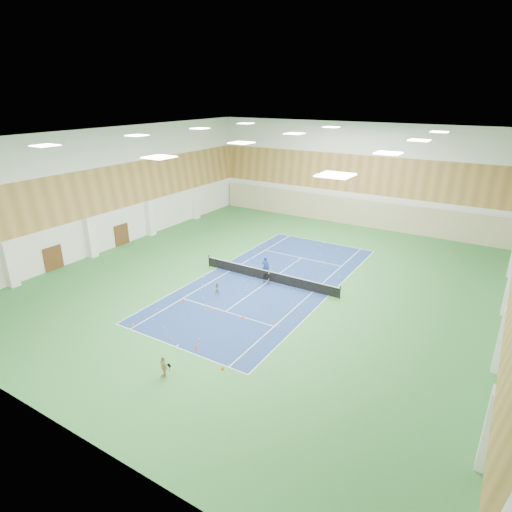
{
  "coord_description": "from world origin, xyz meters",
  "views": [
    {
      "loc": [
        16.56,
        -29.04,
        15.21
      ],
      "look_at": [
        -1.36,
        0.1,
        2.0
      ],
      "focal_mm": 30.0,
      "sensor_mm": 36.0,
      "label": 1
    }
  ],
  "objects_px": {
    "tennis_net": "(269,275)",
    "child_apron": "(163,366)",
    "child_court": "(217,289)",
    "ball_cart": "(266,279)",
    "coach": "(265,267)"
  },
  "relations": [
    {
      "from": "coach",
      "to": "ball_cart",
      "type": "bearing_deg",
      "value": 112.55
    },
    {
      "from": "child_court",
      "to": "child_apron",
      "type": "relative_size",
      "value": 0.83
    },
    {
      "from": "tennis_net",
      "to": "coach",
      "type": "height_order",
      "value": "coach"
    },
    {
      "from": "tennis_net",
      "to": "child_apron",
      "type": "bearing_deg",
      "value": -84.25
    },
    {
      "from": "tennis_net",
      "to": "child_apron",
      "type": "height_order",
      "value": "child_apron"
    },
    {
      "from": "child_court",
      "to": "ball_cart",
      "type": "height_order",
      "value": "child_court"
    },
    {
      "from": "coach",
      "to": "ball_cart",
      "type": "distance_m",
      "value": 1.53
    },
    {
      "from": "child_court",
      "to": "child_apron",
      "type": "xyz_separation_m",
      "value": [
        3.63,
        -10.03,
        0.11
      ]
    },
    {
      "from": "child_court",
      "to": "ball_cart",
      "type": "relative_size",
      "value": 1.34
    },
    {
      "from": "coach",
      "to": "child_apron",
      "type": "bearing_deg",
      "value": 87.65
    },
    {
      "from": "child_apron",
      "to": "ball_cart",
      "type": "xyz_separation_m",
      "value": [
        -1.37,
        13.89,
        -0.25
      ]
    },
    {
      "from": "coach",
      "to": "tennis_net",
      "type": "bearing_deg",
      "value": 128.67
    },
    {
      "from": "coach",
      "to": "child_court",
      "type": "xyz_separation_m",
      "value": [
        -1.48,
        -5.07,
        -0.42
      ]
    },
    {
      "from": "tennis_net",
      "to": "ball_cart",
      "type": "bearing_deg",
      "value": -81.82
    },
    {
      "from": "child_court",
      "to": "ball_cart",
      "type": "distance_m",
      "value": 4.48
    }
  ]
}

